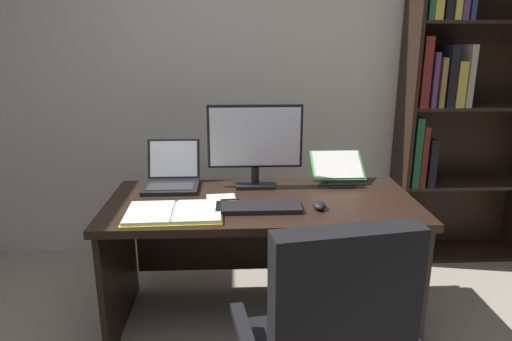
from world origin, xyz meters
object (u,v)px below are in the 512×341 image
object	(u,v)px
notepad	(222,201)
pen	(226,200)
bookshelf	(454,99)
open_binder	(174,213)
monitor	(255,145)
keyboard	(259,208)
desk	(261,228)
laptop	(172,177)
computer_mouse	(319,205)
reading_stand_with_book	(338,168)

from	to	relation	value
notepad	pen	bearing A→B (deg)	0.00
bookshelf	open_binder	size ratio (longest dim) A/B	4.60
monitor	keyboard	distance (m)	0.45
desk	keyboard	distance (m)	0.30
desk	keyboard	size ratio (longest dim) A/B	3.84
laptop	open_binder	world-z (taller)	laptop
keyboard	computer_mouse	bearing A→B (deg)	0.00
desk	computer_mouse	size ratio (longest dim) A/B	15.50
laptop	notepad	xyz separation A→B (m)	(0.29, -0.28, -0.05)
reading_stand_with_book	notepad	distance (m)	0.75
desk	keyboard	world-z (taller)	keyboard
monitor	laptop	bearing A→B (deg)	178.96
desk	laptop	bearing A→B (deg)	160.28
desk	computer_mouse	distance (m)	0.41
keyboard	notepad	size ratio (longest dim) A/B	2.00
open_binder	pen	xyz separation A→B (m)	(0.24, 0.17, 0.00)
laptop	monitor	bearing A→B (deg)	-1.04
keyboard	pen	xyz separation A→B (m)	(-0.16, 0.12, 0.00)
bookshelf	keyboard	distance (m)	1.69
open_binder	keyboard	bearing A→B (deg)	5.04
laptop	keyboard	world-z (taller)	laptop
reading_stand_with_book	open_binder	xyz separation A→B (m)	(-0.90, -0.49, -0.07)
laptop	open_binder	xyz separation A→B (m)	(0.07, -0.45, -0.04)
reading_stand_with_book	keyboard	bearing A→B (deg)	-137.76
computer_mouse	reading_stand_with_book	size ratio (longest dim) A/B	0.34
desk	bookshelf	xyz separation A→B (m)	(1.34, 0.69, 0.61)
desk	laptop	world-z (taller)	laptop
keyboard	pen	world-z (taller)	keyboard
keyboard	computer_mouse	size ratio (longest dim) A/B	4.04
open_binder	desk	bearing A→B (deg)	29.69
bookshelf	notepad	xyz separation A→B (m)	(-1.55, -0.79, -0.42)
monitor	computer_mouse	xyz separation A→B (m)	(0.30, -0.39, -0.22)
monitor	reading_stand_with_book	world-z (taller)	monitor
desk	monitor	size ratio (longest dim) A/B	3.03
laptop	computer_mouse	distance (m)	0.87
computer_mouse	reading_stand_with_book	world-z (taller)	reading_stand_with_book
bookshelf	reading_stand_with_book	world-z (taller)	bookshelf
bookshelf	computer_mouse	size ratio (longest dim) A/B	20.93
desk	open_binder	world-z (taller)	open_binder
laptop	notepad	bearing A→B (deg)	-43.85
bookshelf	monitor	size ratio (longest dim) A/B	4.09
reading_stand_with_book	pen	world-z (taller)	reading_stand_with_book
monitor	computer_mouse	size ratio (longest dim) A/B	5.12
monitor	reading_stand_with_book	size ratio (longest dim) A/B	1.76
monitor	keyboard	world-z (taller)	monitor
bookshelf	laptop	world-z (taller)	bookshelf
laptop	open_binder	bearing A→B (deg)	-81.63
notepad	pen	world-z (taller)	pen
monitor	laptop	world-z (taller)	monitor
laptop	computer_mouse	world-z (taller)	laptop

